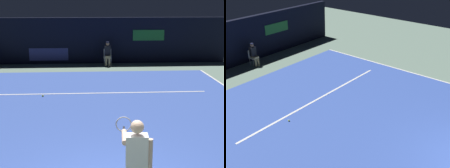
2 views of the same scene
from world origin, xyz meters
TOP-DOWN VIEW (x-y plane):
  - ground_plane at (0.00, 5.19)m, footprint 31.41×31.41m
  - court_surface at (0.00, 5.19)m, footprint 10.98×12.38m
  - line_sideline_left at (5.44, 5.19)m, footprint 0.10×12.38m
  - line_service at (0.00, 7.35)m, footprint 8.57×0.10m
  - back_wall at (-0.00, 13.83)m, footprint 15.19×0.33m
  - line_judge_on_chair at (0.66, 12.98)m, footprint 0.44×0.53m
  - tennis_ball at (-2.09, 6.99)m, footprint 0.07×0.07m

SIDE VIEW (x-z plane):
  - ground_plane at x=0.00m, z-range 0.00..0.00m
  - court_surface at x=0.00m, z-range 0.00..0.01m
  - line_sideline_left at x=5.44m, z-range 0.01..0.02m
  - line_service at x=0.00m, z-range 0.01..0.02m
  - tennis_ball at x=-2.09m, z-range 0.01..0.08m
  - line_judge_on_chair at x=0.66m, z-range 0.03..1.35m
  - back_wall at x=0.00m, z-range 0.00..2.60m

